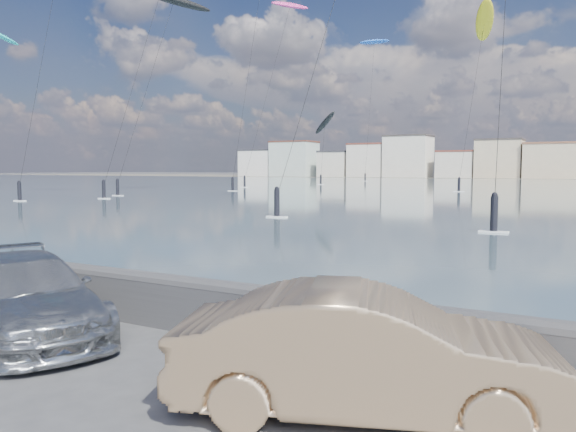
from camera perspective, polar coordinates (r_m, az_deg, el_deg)
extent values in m
plane|color=#333335|center=(9.06, -18.76, -15.68)|extent=(700.00, 700.00, 0.00)
cube|color=#3B5464|center=(97.43, 25.13, 2.56)|extent=(500.00, 177.00, 0.00)
cube|color=#4C473D|center=(205.80, 27.13, 3.46)|extent=(500.00, 60.00, 0.00)
cube|color=#28282B|center=(10.84, -8.09, -9.56)|extent=(400.00, 0.35, 0.90)
cylinder|color=#28282B|center=(10.73, -8.12, -7.23)|extent=(400.00, 0.36, 0.36)
cube|color=white|center=(225.26, -2.86, 5.33)|extent=(14.00, 11.00, 10.00)
cube|color=#2D2D33|center=(225.37, -2.86, 6.67)|extent=(14.28, 11.22, 0.60)
cube|color=#B7C6BC|center=(217.54, 0.63, 5.74)|extent=(16.00, 12.00, 13.00)
cube|color=#562D23|center=(217.75, 0.63, 7.53)|extent=(16.32, 12.24, 0.60)
cube|color=beige|center=(209.81, 4.86, 5.21)|extent=(11.00, 10.00, 9.00)
cube|color=#2D2D33|center=(209.90, 4.87, 6.52)|extent=(11.22, 10.20, 0.60)
cube|color=silver|center=(204.88, 8.21, 5.54)|extent=(13.00, 11.00, 11.50)
cube|color=brown|center=(205.05, 8.23, 7.23)|extent=(13.26, 11.22, 0.60)
cube|color=silver|center=(200.24, 12.12, 5.86)|extent=(15.00, 12.00, 14.00)
cube|color=#383330|center=(200.52, 12.15, 7.94)|extent=(15.30, 12.24, 0.60)
cube|color=beige|center=(196.08, 16.74, 4.98)|extent=(12.00, 10.00, 8.50)
cube|color=brown|center=(196.16, 16.77, 6.31)|extent=(12.24, 10.20, 0.60)
cube|color=beige|center=(193.70, 20.67, 5.39)|extent=(14.00, 11.00, 12.00)
cube|color=#383330|center=(193.90, 20.73, 7.26)|extent=(14.28, 11.22, 0.60)
cube|color=beige|center=(192.08, 25.26, 5.03)|extent=(16.00, 13.00, 10.50)
cube|color=brown|center=(192.22, 25.32, 6.68)|extent=(16.32, 13.26, 0.60)
imported|color=#A6A9AC|center=(11.73, -24.99, -7.36)|extent=(5.56, 4.00, 1.49)
imported|color=tan|center=(7.36, 8.12, -13.61)|extent=(5.22, 3.32, 1.62)
cube|color=white|center=(61.00, -18.19, 1.71)|extent=(1.40, 0.42, 0.08)
cylinder|color=black|center=(60.96, -18.21, 2.56)|extent=(0.36, 0.36, 1.70)
sphere|color=black|center=(60.93, -18.23, 3.40)|extent=(0.28, 0.28, 0.28)
cylinder|color=black|center=(66.94, -14.51, 15.83)|extent=(0.55, 12.98, 29.52)
cube|color=white|center=(59.62, -25.59, 1.41)|extent=(1.40, 0.42, 0.08)
cylinder|color=black|center=(59.58, -25.62, 2.28)|extent=(0.36, 0.36, 1.70)
sphere|color=black|center=(59.56, -25.65, 3.14)|extent=(0.28, 0.28, 0.28)
cylinder|color=black|center=(62.97, -23.49, 15.63)|extent=(0.32, 7.08, 28.08)
cube|color=white|center=(29.19, 20.15, -1.51)|extent=(1.40, 0.42, 0.08)
cylinder|color=black|center=(29.11, 20.21, 0.25)|extent=(0.36, 0.36, 1.70)
sphere|color=black|center=(29.05, 20.26, 2.02)|extent=(0.28, 0.28, 0.28)
cylinder|color=black|center=(35.81, 21.08, 17.28)|extent=(1.37, 11.76, 19.48)
ellipsoid|color=black|center=(76.43, -11.50, 20.69)|extent=(6.81, 10.95, 2.62)
cube|color=white|center=(67.32, -16.91, 2.02)|extent=(1.40, 0.42, 0.08)
cylinder|color=black|center=(67.28, -16.93, 2.79)|extent=(0.36, 0.36, 1.70)
sphere|color=black|center=(67.26, -16.95, 3.55)|extent=(0.28, 0.28, 0.28)
cylinder|color=black|center=(70.93, -14.13, 12.46)|extent=(0.95, 9.40, 22.82)
ellipsoid|color=black|center=(116.93, 3.77, 9.42)|extent=(6.98, 5.71, 5.34)
cube|color=white|center=(108.82, 3.35, 3.22)|extent=(1.40, 0.42, 0.08)
cylinder|color=black|center=(108.79, 3.35, 3.70)|extent=(0.36, 0.36, 1.70)
sphere|color=black|center=(108.78, 3.35, 4.17)|extent=(0.28, 0.28, 0.28)
cylinder|color=black|center=(112.73, 3.57, 6.75)|extent=(2.67, 7.40, 11.17)
ellipsoid|color=#E5338C|center=(108.70, 0.24, 20.61)|extent=(5.67, 8.51, 2.16)
cube|color=white|center=(92.74, -4.43, 2.94)|extent=(1.40, 0.42, 0.08)
cylinder|color=black|center=(92.72, -4.44, 3.49)|extent=(0.36, 0.36, 1.70)
sphere|color=black|center=(92.70, -4.44, 4.05)|extent=(0.28, 0.28, 0.28)
cylinder|color=black|center=(99.54, -1.99, 12.85)|extent=(0.78, 14.37, 31.36)
ellipsoid|color=#19BFBF|center=(112.43, -27.26, 15.99)|extent=(3.49, 8.23, 3.08)
cube|color=white|center=(35.93, -1.14, -0.07)|extent=(1.40, 0.42, 0.08)
cylinder|color=black|center=(35.86, -1.14, 1.36)|extent=(0.36, 0.36, 1.70)
sphere|color=black|center=(35.82, -1.14, 2.80)|extent=(0.28, 0.28, 0.28)
ellipsoid|color=blue|center=(157.31, 8.78, 17.08)|extent=(7.99, 7.52, 2.30)
cube|color=white|center=(139.08, 7.84, 3.54)|extent=(1.40, 0.42, 0.08)
cylinder|color=black|center=(139.07, 7.84, 3.91)|extent=(0.36, 0.36, 1.70)
sphere|color=black|center=(139.06, 7.85, 4.28)|extent=(0.28, 0.28, 0.28)
cylinder|color=black|center=(147.23, 8.33, 10.97)|extent=(3.38, 14.44, 35.31)
ellipsoid|color=yellow|center=(92.66, 19.34, 18.20)|extent=(4.61, 10.24, 5.74)
cube|color=white|center=(78.48, 16.96, 2.39)|extent=(1.40, 0.42, 0.08)
cylinder|color=black|center=(78.45, 16.98, 3.05)|extent=(0.36, 0.36, 1.70)
sphere|color=black|center=(78.43, 17.00, 3.71)|extent=(0.28, 0.28, 0.28)
cylinder|color=black|center=(84.82, 18.23, 11.38)|extent=(0.61, 11.98, 23.65)
cube|color=white|center=(77.97, -5.64, 2.57)|extent=(1.40, 0.42, 0.08)
cylinder|color=black|center=(77.94, -5.65, 3.23)|extent=(0.36, 0.36, 1.70)
sphere|color=black|center=(77.92, -5.66, 3.89)|extent=(0.28, 0.28, 0.28)
cylinder|color=black|center=(81.87, -3.76, 16.09)|extent=(1.90, 7.01, 35.59)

